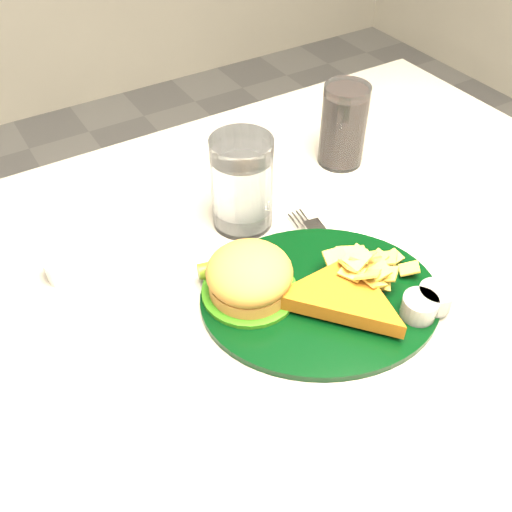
{
  "coord_description": "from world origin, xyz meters",
  "views": [
    {
      "loc": [
        -0.25,
        -0.41,
        1.26
      ],
      "look_at": [
        0.0,
        0.01,
        0.8
      ],
      "focal_mm": 40.0,
      "sensor_mm": 36.0,
      "label": 1
    }
  ],
  "objects": [
    {
      "name": "ramekin",
      "position": [
        -0.19,
        0.14,
        0.76
      ],
      "size": [
        0.05,
        0.05,
        0.03
      ],
      "primitive_type": "cylinder",
      "rotation": [
        0.0,
        0.0,
        0.22
      ],
      "color": "silver",
      "rests_on": "table"
    },
    {
      "name": "dinner_plate",
      "position": [
        0.06,
        -0.05,
        0.78
      ],
      "size": [
        0.36,
        0.34,
        0.06
      ],
      "primitive_type": null,
      "rotation": [
        0.0,
        0.0,
        -0.43
      ],
      "color": "black",
      "rests_on": "table"
    },
    {
      "name": "fork_napkin",
      "position": [
        0.12,
        -0.04,
        0.76
      ],
      "size": [
        0.17,
        0.21,
        0.01
      ],
      "primitive_type": null,
      "rotation": [
        0.0,
        0.0,
        -0.16
      ],
      "color": "white",
      "rests_on": "table"
    },
    {
      "name": "cola_glass",
      "position": [
        0.26,
        0.17,
        0.81
      ],
      "size": [
        0.09,
        0.09,
        0.13
      ],
      "primitive_type": "cylinder",
      "rotation": [
        0.0,
        0.0,
        -0.38
      ],
      "color": "black",
      "rests_on": "table"
    },
    {
      "name": "table",
      "position": [
        0.0,
        0.0,
        0.38
      ],
      "size": [
        1.2,
        0.8,
        0.75
      ],
      "primitive_type": null,
      "color": "#B0AA9F",
      "rests_on": "ground"
    },
    {
      "name": "water_glass",
      "position": [
        0.05,
        0.12,
        0.82
      ],
      "size": [
        0.1,
        0.1,
        0.13
      ],
      "primitive_type": "cylinder",
      "rotation": [
        0.0,
        0.0,
        0.25
      ],
      "color": "white",
      "rests_on": "table"
    }
  ]
}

